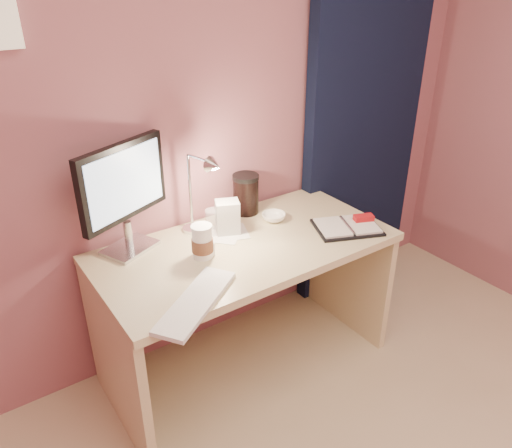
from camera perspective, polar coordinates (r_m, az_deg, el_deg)
room at (r=2.98m, az=11.03°, el=12.27°), size 3.50×3.50×3.50m
desk at (r=2.51m, az=-2.10°, el=-6.10°), size 1.40×0.70×0.73m
monitor at (r=2.23m, az=-15.05°, el=3.89°), size 0.45×0.25×0.51m
keyboard at (r=1.96m, az=-6.86°, el=-8.80°), size 0.46×0.37×0.02m
planner at (r=2.52m, az=10.52°, el=-0.22°), size 0.38×0.34×0.05m
paper_b at (r=2.44m, az=-2.95°, el=-0.98°), size 0.21×0.21×0.00m
paper_c at (r=2.41m, az=-3.74°, el=-1.36°), size 0.21×0.21×0.00m
coffee_cup at (r=2.22m, az=-6.16°, el=-2.10°), size 0.10×0.10×0.16m
clear_cup at (r=2.41m, az=-4.94°, el=0.23°), size 0.07×0.07×0.13m
bowl at (r=2.55m, az=2.05°, el=0.81°), size 0.13×0.13×0.04m
lotion_bottle at (r=2.23m, az=-5.49°, el=-2.57°), size 0.05×0.05×0.09m
dark_jar at (r=2.60m, az=-1.17°, el=3.24°), size 0.13×0.13×0.19m
product_box at (r=2.41m, az=-3.27°, el=0.79°), size 0.14×0.13×0.17m
desk_lamp at (r=2.27m, az=-7.00°, el=3.93°), size 0.14×0.26×0.42m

